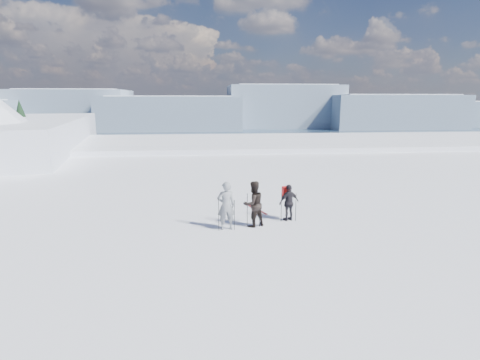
# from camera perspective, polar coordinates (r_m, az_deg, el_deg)

# --- Properties ---
(lake_basin) EXTENTS (820.00, 820.00, 71.62)m
(lake_basin) POSITION_cam_1_polar(r_m,az_deg,el_deg) (43.59, -1.39, -3.09)
(lake_basin) COLOR white
(lake_basin) RESTS_ON ground
(far_mountain_range) EXTENTS (770.00, 110.00, 53.00)m
(far_mountain_range) POSITION_cam_1_polar(r_m,az_deg,el_deg) (468.03, -1.58, 10.70)
(far_mountain_range) COLOR slate
(far_mountain_range) RESTS_ON ground
(skier_grey) EXTENTS (0.75, 0.54, 1.92)m
(skier_grey) POSITION_cam_1_polar(r_m,az_deg,el_deg) (14.53, -2.15, -3.93)
(skier_grey) COLOR gray
(skier_grey) RESTS_ON ground
(skier_dark) EXTENTS (1.11, 1.02, 1.85)m
(skier_dark) POSITION_cam_1_polar(r_m,az_deg,el_deg) (14.89, 2.06, -3.66)
(skier_dark) COLOR black
(skier_dark) RESTS_ON ground
(skier_pack) EXTENTS (0.98, 0.65, 1.55)m
(skier_pack) POSITION_cam_1_polar(r_m,az_deg,el_deg) (15.76, 7.47, -3.43)
(skier_pack) COLOR black
(skier_pack) RESTS_ON ground
(backpack) EXTENTS (0.37, 0.28, 0.45)m
(backpack) POSITION_cam_1_polar(r_m,az_deg,el_deg) (15.73, 7.10, 0.30)
(backpack) COLOR red
(backpack) RESTS_ON skier_pack
(ski_poles) EXTENTS (3.27, 0.90, 1.37)m
(ski_poles) POSITION_cam_1_polar(r_m,az_deg,el_deg) (14.98, 2.48, -4.73)
(ski_poles) COLOR black
(ski_poles) RESTS_ON ground
(skis_loose) EXTENTS (0.72, 1.68, 0.03)m
(skis_loose) POSITION_cam_1_polar(r_m,az_deg,el_deg) (17.34, 2.45, -4.50)
(skis_loose) COLOR black
(skis_loose) RESTS_ON ground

